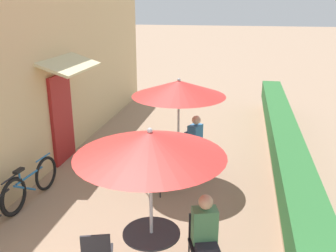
{
  "coord_description": "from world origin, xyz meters",
  "views": [
    {
      "loc": [
        1.73,
        -2.39,
        3.68
      ],
      "look_at": [
        0.15,
        5.48,
        1.0
      ],
      "focal_mm": 40.0,
      "sensor_mm": 36.0,
      "label": 1
    }
  ],
  "objects": [
    {
      "name": "cafe_chair_near_right",
      "position": [
        1.33,
        2.08,
        0.52
      ],
      "size": [
        0.5,
        0.5,
        0.87
      ],
      "rotation": [
        0.0,
        0.0,
        9.73
      ],
      "color": "#232328",
      "rests_on": "ground_plane"
    },
    {
      "name": "seated_patron_mid_right",
      "position": [
        0.81,
        5.57,
        0.69
      ],
      "size": [
        0.49,
        0.45,
        1.25
      ],
      "rotation": [
        0.0,
        0.0,
        10.58
      ],
      "color": "#23232D",
      "rests_on": "ground_plane"
    },
    {
      "name": "bicycle_second",
      "position": [
        -2.12,
        3.39,
        0.37
      ],
      "size": [
        0.2,
        1.72,
        0.79
      ],
      "rotation": [
        0.0,
        0.0,
        -0.08
      ],
      "color": "black",
      "rests_on": "ground_plane"
    },
    {
      "name": "patio_table_near",
      "position": [
        0.66,
        1.79,
        0.53
      ],
      "size": [
        0.78,
        0.78,
        0.74
      ],
      "color": "#28282D",
      "rests_on": "ground_plane"
    },
    {
      "name": "cafe_facade_wall",
      "position": [
        -2.54,
        5.85,
        2.09
      ],
      "size": [
        0.98,
        11.97,
        4.2
      ],
      "color": "#D6B784",
      "rests_on": "ground_plane"
    },
    {
      "name": "patio_umbrella_near",
      "position": [
        0.66,
        1.79,
        2.01
      ],
      "size": [
        1.92,
        1.92,
        2.22
      ],
      "color": "#B7B7BC",
      "rests_on": "ground_plane"
    },
    {
      "name": "cafe_chair_mid_right",
      "position": [
        0.71,
        5.61,
        0.52
      ],
      "size": [
        0.53,
        0.53,
        0.87
      ],
      "rotation": [
        0.0,
        0.0,
        10.58
      ],
      "color": "#232328",
      "rests_on": "ground_plane"
    },
    {
      "name": "patio_umbrella_mid",
      "position": [
        0.49,
        4.92,
        2.01
      ],
      "size": [
        1.92,
        1.92,
        2.22
      ],
      "color": "#B7B7BC",
      "rests_on": "ground_plane"
    },
    {
      "name": "cafe_chair_mid_left",
      "position": [
        0.26,
        4.22,
        0.52
      ],
      "size": [
        0.53,
        0.53,
        0.87
      ],
      "rotation": [
        0.0,
        0.0,
        7.44
      ],
      "color": "#232328",
      "rests_on": "ground_plane"
    },
    {
      "name": "patio_table_mid",
      "position": [
        0.49,
        4.92,
        0.53
      ],
      "size": [
        0.78,
        0.78,
        0.74
      ],
      "color": "#28282D",
      "rests_on": "ground_plane"
    },
    {
      "name": "coffee_cup_mid",
      "position": [
        0.41,
        4.89,
        0.78
      ],
      "size": [
        0.07,
        0.07,
        0.09
      ],
      "color": "teal",
      "rests_on": "patio_table_mid"
    },
    {
      "name": "seated_patron_near_right",
      "position": [
        1.37,
        1.97,
        0.69
      ],
      "size": [
        0.43,
        0.48,
        1.25
      ],
      "rotation": [
        0.0,
        0.0,
        9.73
      ],
      "color": "#23232D",
      "rests_on": "ground_plane"
    },
    {
      "name": "planter_hedge",
      "position": [
        2.75,
        5.89,
        0.54
      ],
      "size": [
        0.6,
        10.97,
        1.01
      ],
      "color": "tan",
      "rests_on": "ground_plane"
    }
  ]
}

